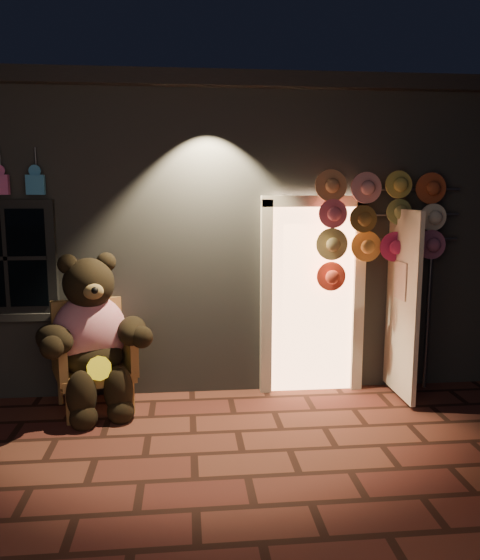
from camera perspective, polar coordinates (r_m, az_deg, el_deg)
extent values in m
plane|color=brown|center=(4.93, -4.82, -17.69)|extent=(60.00, 60.00, 0.00)
cube|color=slate|center=(8.42, -5.41, 5.20)|extent=(7.00, 5.00, 3.30)
cube|color=black|center=(8.48, -5.60, 16.93)|extent=(7.30, 5.30, 0.16)
cube|color=black|center=(6.19, -23.14, 2.15)|extent=(1.00, 0.10, 1.20)
cube|color=black|center=(6.16, -23.22, 2.12)|extent=(0.82, 0.06, 1.02)
cube|color=slate|center=(6.29, -22.78, -3.55)|extent=(1.10, 0.14, 0.08)
cube|color=#FFAE72|center=(6.16, 7.48, -1.92)|extent=(0.92, 0.10, 2.10)
cube|color=beige|center=(6.02, 2.75, -2.11)|extent=(0.12, 0.12, 2.20)
cube|color=beige|center=(6.26, 12.21, -1.88)|extent=(0.12, 0.12, 2.20)
cube|color=beige|center=(6.01, 7.79, 8.16)|extent=(1.16, 0.12, 0.12)
cube|color=beige|center=(6.08, 16.61, -2.38)|extent=(0.05, 0.80, 2.00)
cube|color=#D5579D|center=(6.08, -23.81, 9.09)|extent=(0.18, 0.07, 0.20)
cylinder|color=#59595E|center=(6.14, -23.79, 11.43)|extent=(0.02, 0.02, 0.25)
cube|color=#3888C4|center=(5.98, -20.58, 9.30)|extent=(0.18, 0.07, 0.20)
cylinder|color=#59595E|center=(6.04, -20.57, 11.67)|extent=(0.02, 0.02, 0.25)
cube|color=#9E643D|center=(5.89, -14.96, -9.40)|extent=(0.91, 0.88, 0.10)
cube|color=#9E643D|center=(6.08, -15.65, -5.27)|extent=(0.71, 0.32, 0.72)
cube|color=#9E643D|center=(5.76, -18.38, -7.81)|extent=(0.29, 0.61, 0.41)
cube|color=#9E643D|center=(5.87, -11.70, -7.20)|extent=(0.29, 0.61, 0.41)
cylinder|color=#9E643D|center=(5.65, -17.48, -12.67)|extent=(0.05, 0.05, 0.33)
cylinder|color=#9E643D|center=(5.75, -11.21, -12.00)|extent=(0.05, 0.05, 0.33)
cylinder|color=#9E643D|center=(6.19, -18.26, -10.76)|extent=(0.05, 0.05, 0.33)
cylinder|color=#9E643D|center=(6.28, -12.55, -10.20)|extent=(0.05, 0.05, 0.33)
ellipsoid|color=red|center=(5.83, -15.41, -5.32)|extent=(0.92, 0.82, 0.79)
ellipsoid|color=black|center=(5.81, -15.16, -7.76)|extent=(0.76, 0.71, 0.37)
sphere|color=black|center=(5.67, -15.54, -0.33)|extent=(0.65, 0.65, 0.51)
sphere|color=black|center=(5.64, -17.57, 1.59)|extent=(0.20, 0.20, 0.20)
sphere|color=black|center=(5.71, -13.82, 1.83)|extent=(0.20, 0.20, 0.20)
ellipsoid|color=olive|center=(5.45, -15.08, -1.16)|extent=(0.24, 0.20, 0.16)
ellipsoid|color=black|center=(5.53, -18.84, -5.90)|extent=(0.55, 0.58, 0.29)
ellipsoid|color=black|center=(5.66, -11.21, -5.23)|extent=(0.29, 0.52, 0.29)
ellipsoid|color=black|center=(5.55, -16.24, -11.50)|extent=(0.29, 0.29, 0.49)
ellipsoid|color=black|center=(5.61, -12.59, -11.12)|extent=(0.29, 0.29, 0.49)
sphere|color=black|center=(5.56, -16.03, -13.66)|extent=(0.27, 0.27, 0.27)
sphere|color=black|center=(5.62, -12.36, -13.26)|extent=(0.27, 0.27, 0.27)
cylinder|color=yellow|center=(5.50, -14.50, -8.93)|extent=(0.26, 0.17, 0.23)
cylinder|color=#59595E|center=(6.47, 19.22, -0.32)|extent=(0.04, 0.04, 2.44)
cylinder|color=#59595E|center=(6.26, 17.52, 9.01)|extent=(1.08, 0.03, 0.03)
cylinder|color=#59595E|center=(6.27, 17.40, 6.54)|extent=(1.08, 0.03, 0.03)
cylinder|color=#59595E|center=(6.28, 17.28, 4.07)|extent=(1.08, 0.03, 0.03)
cylinder|color=#D38454|center=(5.91, 9.58, 9.76)|extent=(0.31, 0.11, 0.31)
cylinder|color=pink|center=(5.98, 13.04, 9.64)|extent=(0.31, 0.11, 0.31)
cylinder|color=gold|center=(6.08, 16.39, 9.50)|extent=(0.31, 0.11, 0.31)
cylinder|color=#B14825|center=(6.28, 19.28, 9.33)|extent=(0.31, 0.11, 0.31)
cylinder|color=#F9637F|center=(5.88, 9.57, 6.68)|extent=(0.31, 0.11, 0.31)
cylinder|color=brown|center=(5.96, 13.02, 6.61)|extent=(0.31, 0.11, 0.31)
cylinder|color=#8D944E|center=(6.14, 16.05, 6.56)|extent=(0.31, 0.11, 0.31)
cylinder|color=#F4E8CD|center=(6.26, 19.24, 6.44)|extent=(0.31, 0.11, 0.31)
cylinder|color=tan|center=(5.88, 9.57, 3.60)|extent=(0.31, 0.11, 0.31)
cylinder|color=#FCAC4B|center=(6.04, 12.73, 3.64)|extent=(0.31, 0.11, 0.31)
cylinder|color=#C02863|center=(6.13, 16.02, 3.60)|extent=(0.31, 0.11, 0.31)
cylinder|color=#B85E87|center=(6.25, 19.21, 3.54)|extent=(0.31, 0.11, 0.31)
cylinder|color=#FF5136|center=(5.97, 9.34, 0.64)|extent=(0.31, 0.11, 0.31)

